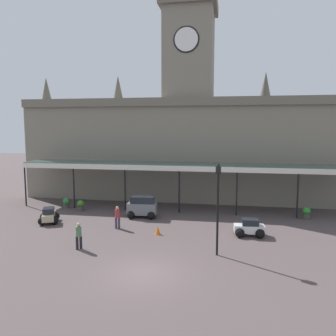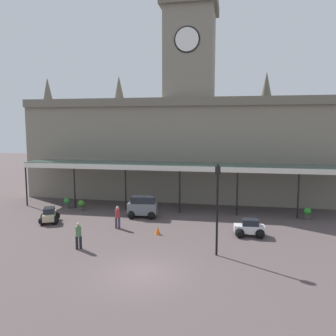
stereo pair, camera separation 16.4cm
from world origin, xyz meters
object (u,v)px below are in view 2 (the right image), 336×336
at_px(victorian_lamppost, 217,200).
at_px(planter_near_kerb, 81,205).
at_px(car_white_sedan, 249,229).
at_px(car_grey_van, 142,208).
at_px(pedestrian_beside_cars, 118,216).
at_px(planter_by_canopy, 307,213).
at_px(car_beige_sedan, 49,216).
at_px(traffic_cone, 158,230).
at_px(planter_forecourt_centre, 67,203).
at_px(pedestrian_near_entrance, 79,235).

bearing_deg(victorian_lamppost, planter_near_kerb, 145.33).
relative_size(car_white_sedan, car_grey_van, 0.86).
xyz_separation_m(pedestrian_beside_cars, planter_near_kerb, (-4.96, 4.53, -0.42)).
xyz_separation_m(planter_near_kerb, planter_by_canopy, (19.29, 0.73, 0.00)).
bearing_deg(car_beige_sedan, planter_near_kerb, 78.32).
xyz_separation_m(pedestrian_beside_cars, victorian_lamppost, (7.44, -4.05, 2.42)).
bearing_deg(traffic_cone, planter_forecourt_centre, 148.40).
relative_size(car_grey_van, planter_forecourt_centre, 2.55).
xyz_separation_m(pedestrian_near_entrance, victorian_lamppost, (8.38, 0.53, 2.42)).
xyz_separation_m(car_grey_van, pedestrian_near_entrance, (-1.97, -7.87, 0.10)).
distance_m(car_white_sedan, car_grey_van, 9.11).
xyz_separation_m(car_beige_sedan, pedestrian_beside_cars, (5.79, -0.52, 0.41)).
relative_size(pedestrian_beside_cars, planter_forecourt_centre, 1.74).
relative_size(pedestrian_near_entrance, planter_forecourt_centre, 1.74).
distance_m(car_grey_van, planter_near_kerb, 6.12).
bearing_deg(car_white_sedan, planter_by_canopy, 47.70).
relative_size(car_beige_sedan, car_white_sedan, 1.06).
distance_m(pedestrian_beside_cars, pedestrian_near_entrance, 4.68).
relative_size(victorian_lamppost, traffic_cone, 9.40).
height_order(planter_forecourt_centre, planter_by_canopy, same).
distance_m(car_grey_van, planter_by_canopy, 13.45).
relative_size(pedestrian_beside_cars, planter_near_kerb, 1.74).
bearing_deg(car_grey_van, planter_by_canopy, 8.43).
xyz_separation_m(car_grey_van, pedestrian_beside_cars, (-1.03, -3.29, 0.10)).
height_order(pedestrian_near_entrance, planter_near_kerb, pedestrian_near_entrance).
distance_m(car_white_sedan, planter_by_canopy, 7.19).
distance_m(car_beige_sedan, planter_forecourt_centre, 4.80).
distance_m(car_grey_van, pedestrian_near_entrance, 8.11).
bearing_deg(victorian_lamppost, pedestrian_beside_cars, 151.43).
distance_m(planter_forecourt_centre, planter_by_canopy, 21.02).
bearing_deg(car_grey_van, traffic_cone, -62.12).
bearing_deg(pedestrian_near_entrance, traffic_cone, 41.87).
bearing_deg(planter_near_kerb, traffic_cone, -33.34).
relative_size(pedestrian_beside_cars, traffic_cone, 2.90).
bearing_deg(car_beige_sedan, car_grey_van, 22.06).
xyz_separation_m(car_white_sedan, planter_forecourt_centre, (-16.18, 5.30, -0.01)).
xyz_separation_m(pedestrian_beside_cars, planter_forecourt_centre, (-6.69, 5.24, -0.42)).
bearing_deg(victorian_lamppost, car_grey_van, 131.15).
height_order(car_white_sedan, traffic_cone, car_white_sedan).
relative_size(car_grey_van, pedestrian_beside_cars, 1.47).
distance_m(pedestrian_near_entrance, victorian_lamppost, 8.74).
bearing_deg(planter_near_kerb, planter_forecourt_centre, 157.55).
height_order(car_beige_sedan, car_grey_van, car_grey_van).
xyz_separation_m(car_beige_sedan, planter_by_canopy, (20.12, 4.73, -0.01)).
xyz_separation_m(car_grey_van, victorian_lamppost, (6.41, -7.34, 2.52)).
bearing_deg(car_white_sedan, car_grey_van, 158.45).
height_order(car_white_sedan, planter_by_canopy, car_white_sedan).
bearing_deg(victorian_lamppost, traffic_cone, 142.86).
distance_m(victorian_lamppost, planter_by_canopy, 11.92).
relative_size(car_white_sedan, traffic_cone, 3.66).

